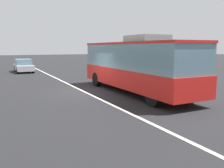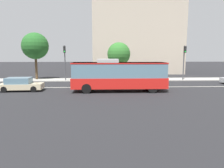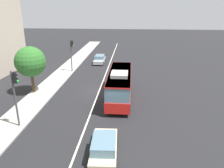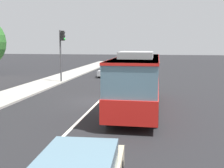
# 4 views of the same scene
# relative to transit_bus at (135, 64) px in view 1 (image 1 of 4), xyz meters

# --- Properties ---
(ground_plane) EXTENTS (160.00, 160.00, 0.00)m
(ground_plane) POSITION_rel_transit_bus_xyz_m (1.91, 2.71, -1.81)
(ground_plane) COLOR black
(lane_centre_line) EXTENTS (76.00, 0.16, 0.01)m
(lane_centre_line) POSITION_rel_transit_bus_xyz_m (1.91, 2.71, -1.80)
(lane_centre_line) COLOR silver
(lane_centre_line) RESTS_ON ground_plane
(transit_bus) EXTENTS (10.01, 2.55, 3.46)m
(transit_bus) POSITION_rel_transit_bus_xyz_m (0.00, 0.00, 0.00)
(transit_bus) COLOR red
(transit_bus) RESTS_ON ground_plane
(sedan_silver) EXTENTS (4.50, 1.82, 1.46)m
(sedan_silver) POSITION_rel_transit_bus_xyz_m (16.53, 4.64, -1.09)
(sedan_silver) COLOR #B7BABF
(sedan_silver) RESTS_ON ground_plane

